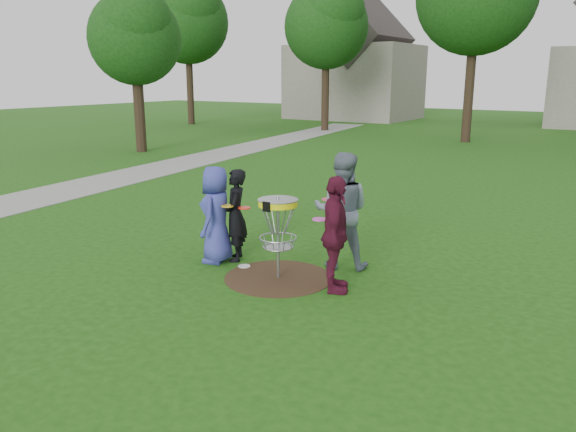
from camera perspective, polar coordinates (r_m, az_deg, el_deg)
The scene contains 11 objects.
ground at distance 9.41m, azimuth -1.00°, elevation -6.29°, with size 100.00×100.00×0.00m, color #19470F.
dirt_patch at distance 9.41m, azimuth -1.00°, elevation -6.27°, with size 1.80×1.80×0.01m, color #47331E.
concrete_path at distance 21.64m, azimuth -11.28°, elevation 5.14°, with size 2.20×40.00×0.02m, color #9E9E99.
player_blue at distance 10.07m, azimuth -7.29°, elevation 0.15°, with size 0.85×0.55×1.74m, color #383D9A.
player_black at distance 10.12m, azimuth -5.34°, elevation 0.07°, with size 0.61×0.40×1.67m, color black.
player_grey at distance 9.71m, azimuth 5.47°, elevation 0.55°, with size 0.99×0.77×2.03m, color slate.
player_maroon at distance 8.60m, azimuth 4.81°, elevation -1.93°, with size 1.07×0.44×1.82m, color #551329.
disc_on_grass at distance 9.96m, azimuth -4.48°, elevation -5.12°, with size 0.22×0.22×0.02m, color white.
disc_golf_basket at distance 9.11m, azimuth -1.03°, elevation -0.27°, with size 0.66×0.67×1.38m.
held_discs at distance 9.44m, azimuth -1.00°, elevation 0.84°, with size 2.13×1.06×0.24m.
tree_row at distance 28.50m, azimuth 25.07°, elevation 18.74°, with size 51.20×17.42×9.90m.
Camera 1 is at (4.93, -7.32, 3.28)m, focal length 35.00 mm.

